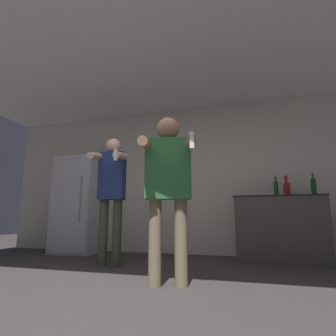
{
  "coord_description": "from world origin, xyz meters",
  "views": [
    {
      "loc": [
        0.94,
        -1.58,
        0.62
      ],
      "look_at": [
        0.26,
        0.82,
        1.08
      ],
      "focal_mm": 28.0,
      "sensor_mm": 36.0,
      "label": 1
    }
  ],
  "objects": [
    {
      "name": "ground_plane",
      "position": [
        0.0,
        0.0,
        0.0
      ],
      "size": [
        14.0,
        14.0,
        0.0
      ],
      "primitive_type": "plane",
      "color": "#383333"
    },
    {
      "name": "wall_back",
      "position": [
        0.0,
        2.88,
        1.27
      ],
      "size": [
        7.0,
        0.06,
        2.55
      ],
      "color": "beige",
      "rests_on": "ground_plane"
    },
    {
      "name": "ceiling_slab",
      "position": [
        0.0,
        1.42,
        2.57
      ],
      "size": [
        7.0,
        3.37,
        0.05
      ],
      "color": "silver",
      "rests_on": "wall_back"
    },
    {
      "name": "refrigerator",
      "position": [
        -1.85,
        2.51,
        0.83
      ],
      "size": [
        0.75,
        0.7,
        1.65
      ],
      "color": "silver",
      "rests_on": "ground_plane"
    },
    {
      "name": "counter",
      "position": [
        1.42,
        2.53,
        0.45
      ],
      "size": [
        1.22,
        0.65,
        0.91
      ],
      "color": "#47423D",
      "rests_on": "ground_plane"
    },
    {
      "name": "bottle_red_label",
      "position": [
        1.93,
        2.57,
        1.04
      ],
      "size": [
        0.07,
        0.07,
        0.34
      ],
      "color": "#194723",
      "rests_on": "counter"
    },
    {
      "name": "bottle_short_whiskey",
      "position": [
        1.57,
        2.57,
        1.02
      ],
      "size": [
        0.09,
        0.09,
        0.31
      ],
      "color": "maroon",
      "rests_on": "counter"
    },
    {
      "name": "bottle_green_wine",
      "position": [
        1.43,
        2.57,
        1.03
      ],
      "size": [
        0.06,
        0.06,
        0.32
      ],
      "color": "#194723",
      "rests_on": "counter"
    },
    {
      "name": "person_woman_foreground",
      "position": [
        0.26,
        0.81,
        0.97
      ],
      "size": [
        0.59,
        0.6,
        1.59
      ],
      "color": "#75664C",
      "rests_on": "ground_plane"
    },
    {
      "name": "person_man_side",
      "position": [
        -0.71,
        1.51,
        0.99
      ],
      "size": [
        0.47,
        0.57,
        1.66
      ],
      "color": "#38422D",
      "rests_on": "ground_plane"
    }
  ]
}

